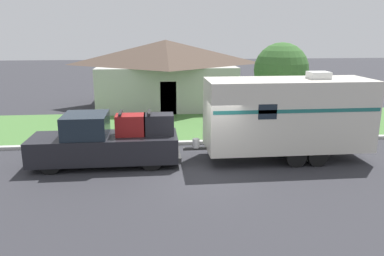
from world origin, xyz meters
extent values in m
plane|color=#2D2D33|center=(0.00, 0.00, 0.00)|extent=(120.00, 120.00, 0.00)
cube|color=#ADADA8|center=(0.00, 3.75, 0.07)|extent=(80.00, 0.30, 0.14)
cube|color=#477538|center=(0.00, 7.40, 0.01)|extent=(80.00, 7.00, 0.03)
cube|color=#B2B2A8|center=(-1.02, 13.61, 1.45)|extent=(9.03, 6.90, 2.89)
pyramid|color=#4C3D33|center=(-1.02, 13.61, 3.72)|extent=(9.75, 7.45, 1.66)
cube|color=#4C3828|center=(-1.02, 10.19, 1.05)|extent=(1.00, 0.06, 2.10)
cylinder|color=black|center=(-5.76, 0.51, 0.42)|extent=(0.84, 0.28, 0.84)
cylinder|color=black|center=(-5.76, 2.06, 0.42)|extent=(0.84, 0.28, 0.84)
cylinder|color=black|center=(-2.06, 0.51, 0.42)|extent=(0.84, 0.28, 0.84)
cylinder|color=black|center=(-2.06, 2.06, 0.42)|extent=(0.84, 0.28, 0.84)
cube|color=black|center=(-5.09, 1.29, 0.71)|extent=(3.13, 1.91, 0.96)
cube|color=#19232D|center=(-4.52, 1.29, 1.62)|extent=(1.63, 1.76, 0.86)
cube|color=black|center=(-2.29, 1.29, 0.71)|extent=(2.47, 1.91, 0.96)
cube|color=#333333|center=(-0.99, 1.29, 0.35)|extent=(0.12, 1.72, 0.20)
cube|color=maroon|center=(-2.83, 1.29, 1.59)|extent=(1.14, 0.80, 0.80)
cube|color=black|center=(-3.19, 1.29, 2.07)|extent=(0.10, 0.88, 0.08)
cube|color=black|center=(-1.74, 1.29, 1.59)|extent=(1.14, 0.80, 0.80)
cube|color=black|center=(-2.11, 1.29, 2.07)|extent=(0.10, 0.88, 0.08)
cylinder|color=black|center=(3.49, 0.29, 0.39)|extent=(0.78, 0.22, 0.78)
cylinder|color=black|center=(3.49, 2.28, 0.39)|extent=(0.78, 0.22, 0.78)
cylinder|color=black|center=(4.35, 0.29, 0.39)|extent=(0.78, 0.22, 0.78)
cylinder|color=black|center=(4.35, 2.28, 0.39)|extent=(0.78, 0.22, 0.78)
cube|color=beige|center=(3.39, 1.29, 1.88)|extent=(6.52, 2.28, 2.78)
cube|color=#1E6660|center=(3.39, 0.14, 2.23)|extent=(6.39, 0.01, 0.14)
cube|color=#383838|center=(-0.33, 1.29, 0.54)|extent=(0.94, 0.12, 0.10)
cylinder|color=silver|center=(-0.29, 1.29, 0.77)|extent=(0.28, 0.28, 0.36)
cube|color=silver|center=(4.57, 1.29, 3.41)|extent=(0.80, 0.68, 0.28)
cube|color=#19232D|center=(2.22, 0.14, 2.23)|extent=(0.70, 0.01, 0.56)
cylinder|color=brown|center=(3.66, 4.54, 0.53)|extent=(0.09, 0.09, 1.06)
cube|color=silver|center=(3.66, 4.54, 1.17)|extent=(0.48, 0.20, 0.22)
cylinder|color=brown|center=(4.54, 5.63, 1.09)|extent=(0.24, 0.24, 2.18)
sphere|color=#38662D|center=(4.54, 5.63, 3.21)|extent=(2.74, 2.74, 2.74)
camera|label=1|loc=(-1.90, -12.88, 5.06)|focal=35.00mm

